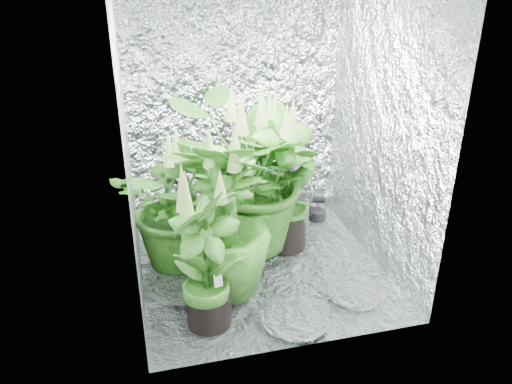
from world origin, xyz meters
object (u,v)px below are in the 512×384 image
object	(u,v)px
plant_a	(180,203)
plant_d	(225,220)
plant_e	(250,179)
plant_c	(260,174)
circulation_fan	(314,202)
plant_b	(287,185)
plant_f	(206,259)

from	to	relation	value
plant_a	plant_d	size ratio (longest dim) A/B	0.90
plant_e	plant_d	bearing A→B (deg)	-121.59
plant_d	plant_c	bearing A→B (deg)	60.55
plant_c	circulation_fan	bearing A→B (deg)	10.48
plant_b	circulation_fan	size ratio (longest dim) A/B	3.05
plant_d	plant_e	world-z (taller)	plant_e
plant_c	plant_a	bearing A→B (deg)	-152.18
plant_c	plant_f	distance (m)	1.14
plant_a	plant_f	bearing A→B (deg)	-84.17
plant_f	circulation_fan	distance (m)	1.52
plant_d	plant_f	distance (m)	0.33
plant_b	plant_e	bearing A→B (deg)	-174.62
plant_a	plant_d	distance (m)	0.44
plant_b	plant_e	size ratio (longest dim) A/B	0.83
plant_c	plant_e	distance (m)	0.34
plant_b	plant_c	xyz separation A→B (m)	(-0.13, 0.26, -0.01)
circulation_fan	plant_c	bearing A→B (deg)	-150.16
plant_a	plant_f	xyz separation A→B (m)	(0.07, -0.66, -0.04)
plant_b	plant_f	size ratio (longest dim) A/B	1.15
plant_a	plant_e	size ratio (longest dim) A/B	0.75
plant_b	plant_c	distance (m)	0.29
plant_a	circulation_fan	bearing A→B (deg)	20.74
plant_c	plant_b	bearing A→B (deg)	-64.60
plant_f	circulation_fan	xyz separation A→B (m)	(1.04, 1.08, -0.28)
plant_a	plant_d	xyz separation A→B (m)	(0.22, -0.38, 0.04)
plant_c	plant_f	xyz separation A→B (m)	(-0.56, -0.99, -0.05)
plant_e	plant_f	xyz separation A→B (m)	(-0.42, -0.70, -0.14)
circulation_fan	plant_e	bearing A→B (deg)	-129.32
plant_b	plant_c	bearing A→B (deg)	115.40
plant_a	plant_c	distance (m)	0.71
plant_a	plant_b	size ratio (longest dim) A/B	0.91
plant_b	plant_f	bearing A→B (deg)	-133.40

